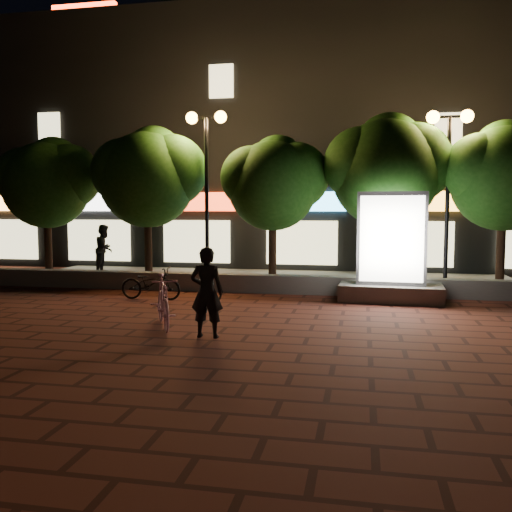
% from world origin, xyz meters
% --- Properties ---
extents(ground, '(80.00, 80.00, 0.00)m').
position_xyz_m(ground, '(0.00, 0.00, 0.00)').
color(ground, '#54231A').
rests_on(ground, ground).
extents(retaining_wall, '(16.00, 0.45, 0.50)m').
position_xyz_m(retaining_wall, '(0.00, 4.00, 0.25)').
color(retaining_wall, slate).
rests_on(retaining_wall, ground).
extents(sidewalk, '(16.00, 5.00, 0.08)m').
position_xyz_m(sidewalk, '(0.00, 6.50, 0.04)').
color(sidewalk, slate).
rests_on(sidewalk, ground).
extents(building_block, '(28.00, 8.12, 11.30)m').
position_xyz_m(building_block, '(-0.01, 12.99, 5.00)').
color(building_block, black).
rests_on(building_block, ground).
extents(tree_far_left, '(3.36, 2.80, 4.63)m').
position_xyz_m(tree_far_left, '(-6.95, 5.46, 3.29)').
color(tree_far_left, black).
rests_on(tree_far_left, sidewalk).
extents(tree_left, '(3.60, 3.00, 4.89)m').
position_xyz_m(tree_left, '(-3.45, 5.46, 3.44)').
color(tree_left, black).
rests_on(tree_left, sidewalk).
extents(tree_mid, '(3.24, 2.70, 4.50)m').
position_xyz_m(tree_mid, '(0.55, 5.46, 3.22)').
color(tree_mid, black).
rests_on(tree_mid, sidewalk).
extents(tree_right, '(3.72, 3.10, 5.07)m').
position_xyz_m(tree_right, '(3.86, 5.46, 3.57)').
color(tree_right, black).
rests_on(tree_right, sidewalk).
extents(tree_far_right, '(3.48, 2.90, 4.76)m').
position_xyz_m(tree_far_right, '(7.05, 5.46, 3.37)').
color(tree_far_right, black).
rests_on(tree_far_right, sidewalk).
extents(street_lamp_left, '(1.26, 0.36, 5.18)m').
position_xyz_m(street_lamp_left, '(-1.50, 5.20, 4.03)').
color(street_lamp_left, black).
rests_on(street_lamp_left, sidewalk).
extents(street_lamp_right, '(1.26, 0.36, 4.98)m').
position_xyz_m(street_lamp_right, '(5.50, 5.20, 3.89)').
color(street_lamp_right, black).
rests_on(street_lamp_right, sidewalk).
extents(ad_kiosk, '(2.63, 1.43, 2.77)m').
position_xyz_m(ad_kiosk, '(3.91, 3.25, 1.12)').
color(ad_kiosk, slate).
rests_on(ad_kiosk, ground).
extents(scooter_pink, '(1.22, 1.77, 1.04)m').
position_xyz_m(scooter_pink, '(-0.67, -0.81, 0.52)').
color(scooter_pink, '#D18DB3').
rests_on(scooter_pink, ground).
extents(rider, '(0.61, 0.41, 1.66)m').
position_xyz_m(rider, '(0.42, -1.45, 0.83)').
color(rider, black).
rests_on(rider, ground).
extents(scooter_parked, '(1.60, 0.56, 0.84)m').
position_xyz_m(scooter_parked, '(-2.17, 2.27, 0.42)').
color(scooter_parked, black).
rests_on(scooter_parked, ground).
extents(pedestrian, '(0.71, 0.88, 1.70)m').
position_xyz_m(pedestrian, '(-5.81, 7.01, 0.93)').
color(pedestrian, black).
rests_on(pedestrian, sidewalk).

